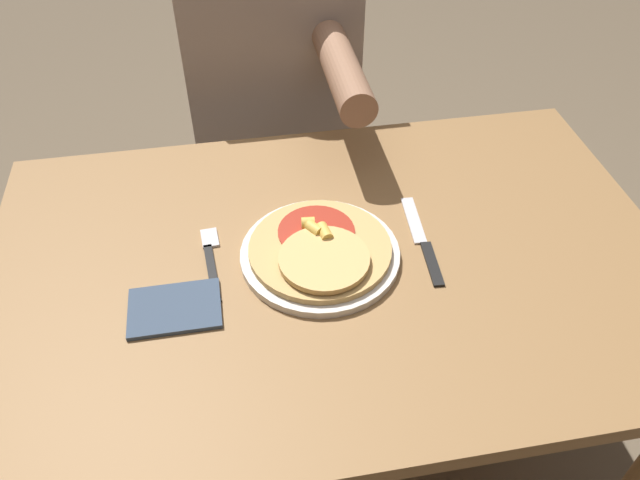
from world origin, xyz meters
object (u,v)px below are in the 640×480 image
(pizza, at_px, (321,249))
(fork, at_px, (211,259))
(plate, at_px, (320,254))
(dining_table, at_px, (332,307))
(person_diner, at_px, (274,99))
(knife, at_px, (422,241))

(pizza, height_order, fork, pizza)
(fork, bearing_deg, plate, -7.73)
(plate, bearing_deg, dining_table, -18.53)
(plate, height_order, pizza, pizza)
(pizza, relative_size, person_diner, 0.20)
(fork, height_order, person_diner, person_diner)
(knife, relative_size, person_diner, 0.18)
(person_diner, bearing_deg, plate, -89.30)
(dining_table, height_order, pizza, pizza)
(fork, relative_size, person_diner, 0.15)
(person_diner, bearing_deg, fork, -106.46)
(plate, distance_m, knife, 0.18)
(dining_table, relative_size, knife, 5.18)
(dining_table, bearing_deg, pizza, 176.70)
(pizza, height_order, person_diner, person_diner)
(plate, xyz_separation_m, pizza, (-0.00, -0.01, 0.02))
(dining_table, distance_m, knife, 0.20)
(plate, xyz_separation_m, fork, (-0.18, 0.02, -0.00))
(pizza, bearing_deg, fork, 170.54)
(knife, bearing_deg, pizza, -176.07)
(plate, height_order, fork, plate)
(dining_table, distance_m, pizza, 0.15)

